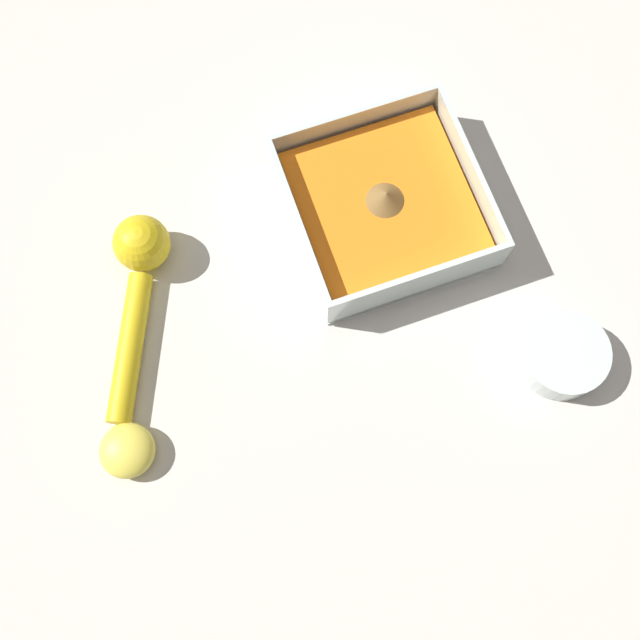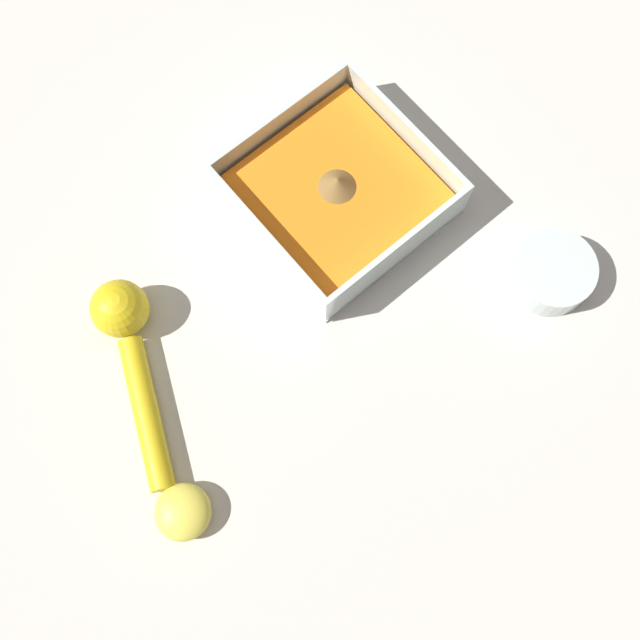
# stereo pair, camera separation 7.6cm
# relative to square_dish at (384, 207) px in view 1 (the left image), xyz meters

# --- Properties ---
(ground_plane) EXTENTS (4.00, 4.00, 0.00)m
(ground_plane) POSITION_rel_square_dish_xyz_m (0.03, -0.04, -0.02)
(ground_plane) COLOR beige
(square_dish) EXTENTS (0.20, 0.20, 0.06)m
(square_dish) POSITION_rel_square_dish_xyz_m (0.00, 0.00, 0.00)
(square_dish) COLOR silver
(square_dish) RESTS_ON ground_plane
(spice_bowl) EXTENTS (0.09, 0.09, 0.04)m
(spice_bowl) POSITION_rel_square_dish_xyz_m (0.12, -0.22, -0.00)
(spice_bowl) COLOR silver
(spice_bowl) RESTS_ON ground_plane
(lemon_squeezer) EXTENTS (0.12, 0.21, 0.06)m
(lemon_squeezer) POSITION_rel_square_dish_xyz_m (-0.27, 0.01, 0.00)
(lemon_squeezer) COLOR yellow
(lemon_squeezer) RESTS_ON ground_plane
(lemon_half) EXTENTS (0.06, 0.06, 0.03)m
(lemon_half) POSITION_rel_square_dish_xyz_m (-0.33, -0.16, -0.01)
(lemon_half) COLOR #EFDB4C
(lemon_half) RESTS_ON ground_plane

